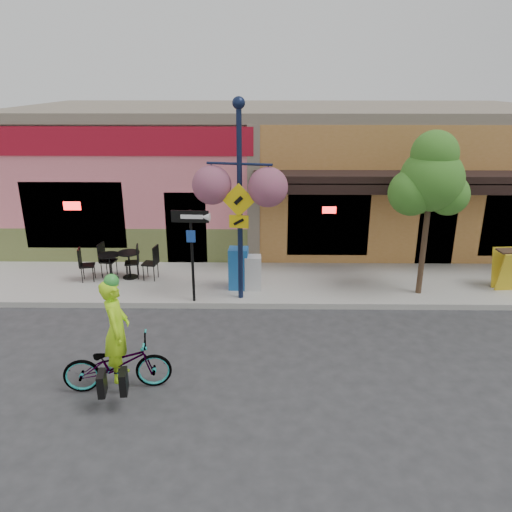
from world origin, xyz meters
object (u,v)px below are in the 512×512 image
at_px(lamp_post, 240,203).
at_px(street_tree, 427,215).
at_px(building, 283,170).
at_px(newspaper_box_blue, 239,268).
at_px(newspaper_box_grey, 253,273).
at_px(bicycle, 117,364).
at_px(cyclist_rider, 118,342).
at_px(one_way_sign, 192,257).

relative_size(lamp_post, street_tree, 1.17).
bearing_deg(building, newspaper_box_blue, -102.77).
distance_m(building, newspaper_box_blue, 6.36).
relative_size(newspaper_box_grey, street_tree, 0.22).
height_order(bicycle, lamp_post, lamp_post).
height_order(building, bicycle, building).
relative_size(cyclist_rider, lamp_post, 0.39).
bearing_deg(lamp_post, newspaper_box_blue, 107.33).
distance_m(bicycle, newspaper_box_grey, 4.92).
distance_m(lamp_post, one_way_sign, 1.74).
bearing_deg(newspaper_box_grey, cyclist_rider, -119.92).
relative_size(lamp_post, newspaper_box_blue, 4.43).
bearing_deg(building, cyclist_rider, -107.76).
xyz_separation_m(newspaper_box_blue, street_tree, (4.69, -0.26, 1.54)).
bearing_deg(newspaper_box_grey, lamp_post, -119.87).
bearing_deg(lamp_post, newspaper_box_grey, 71.44).
height_order(bicycle, cyclist_rider, cyclist_rider).
bearing_deg(newspaper_box_blue, lamp_post, -79.52).
distance_m(bicycle, lamp_post, 4.78).
relative_size(bicycle, newspaper_box_blue, 1.76).
relative_size(cyclist_rider, newspaper_box_blue, 1.73).
xyz_separation_m(bicycle, cyclist_rider, (0.05, 0.00, 0.45)).
bearing_deg(street_tree, newspaper_box_grey, 177.40).
height_order(bicycle, newspaper_box_grey, newspaper_box_grey).
height_order(cyclist_rider, one_way_sign, one_way_sign).
distance_m(cyclist_rider, one_way_sign, 3.66).
height_order(lamp_post, one_way_sign, lamp_post).
bearing_deg(street_tree, one_way_sign, -174.34).
xyz_separation_m(bicycle, newspaper_box_grey, (2.39, 4.30, 0.10)).
xyz_separation_m(building, street_tree, (3.33, -6.28, -0.01)).
height_order(building, cyclist_rider, building).
height_order(building, lamp_post, lamp_post).
bearing_deg(cyclist_rider, newspaper_box_grey, -37.65).
distance_m(bicycle, street_tree, 8.05).
xyz_separation_m(building, cyclist_rider, (-3.33, -10.39, -1.29)).
xyz_separation_m(newspaper_box_grey, street_tree, (4.31, -0.20, 1.64)).
xyz_separation_m(bicycle, newspaper_box_blue, (2.01, 4.37, 0.19)).
bearing_deg(one_way_sign, cyclist_rider, -100.55).
xyz_separation_m(one_way_sign, street_tree, (5.77, 0.57, 0.92)).
bearing_deg(bicycle, newspaper_box_grey, -38.16).
xyz_separation_m(lamp_post, newspaper_box_blue, (-0.08, 0.61, -1.90)).
bearing_deg(street_tree, cyclist_rider, -148.31).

